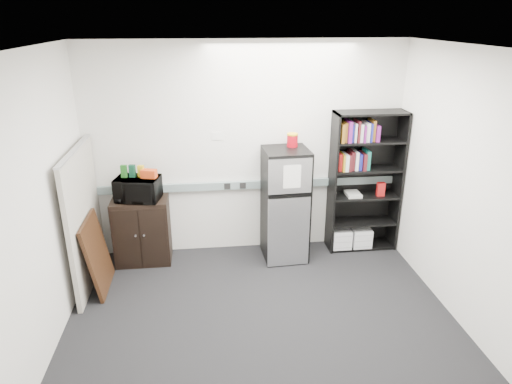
% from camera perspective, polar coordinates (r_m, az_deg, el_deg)
% --- Properties ---
extents(floor, '(4.00, 4.00, 0.00)m').
position_cam_1_polar(floor, '(4.83, 0.92, -16.41)').
color(floor, black).
rests_on(floor, ground).
extents(wall_back, '(4.00, 0.02, 2.70)m').
position_cam_1_polar(wall_back, '(5.79, -1.26, 5.19)').
color(wall_back, white).
rests_on(wall_back, floor).
extents(wall_right, '(0.02, 3.50, 2.70)m').
position_cam_1_polar(wall_right, '(4.82, 25.32, -0.26)').
color(wall_right, white).
rests_on(wall_right, floor).
extents(wall_left, '(0.02, 3.50, 2.70)m').
position_cam_1_polar(wall_left, '(4.37, -25.96, -2.47)').
color(wall_left, white).
rests_on(wall_left, floor).
extents(ceiling, '(4.00, 3.50, 0.02)m').
position_cam_1_polar(ceiling, '(3.83, 1.17, 17.52)').
color(ceiling, white).
rests_on(ceiling, wall_back).
extents(electrical_raceway, '(3.92, 0.05, 0.10)m').
position_cam_1_polar(electrical_raceway, '(5.90, -1.20, 0.91)').
color(electrical_raceway, gray).
rests_on(electrical_raceway, wall_back).
extents(wall_note, '(0.14, 0.00, 0.10)m').
position_cam_1_polar(wall_note, '(5.71, -4.80, 6.97)').
color(wall_note, white).
rests_on(wall_note, wall_back).
extents(bookshelf, '(0.90, 0.34, 1.85)m').
position_cam_1_polar(bookshelf, '(6.06, 13.29, 1.59)').
color(bookshelf, black).
rests_on(bookshelf, floor).
extents(cubicle_partition, '(0.06, 1.30, 1.62)m').
position_cam_1_polar(cubicle_partition, '(5.49, -20.68, -3.11)').
color(cubicle_partition, '#ABA398').
rests_on(cubicle_partition, floor).
extents(cabinet, '(0.68, 0.45, 0.85)m').
position_cam_1_polar(cabinet, '(5.92, -14.03, -4.70)').
color(cabinet, black).
rests_on(cabinet, floor).
extents(microwave, '(0.57, 0.44, 0.29)m').
position_cam_1_polar(microwave, '(5.69, -14.55, 0.39)').
color(microwave, black).
rests_on(microwave, cabinet).
extents(snack_box_a, '(0.08, 0.06, 0.15)m').
position_cam_1_polar(snack_box_a, '(5.67, -16.18, 2.50)').
color(snack_box_a, '#1B5819').
rests_on(snack_box_a, microwave).
extents(snack_box_b, '(0.08, 0.07, 0.15)m').
position_cam_1_polar(snack_box_b, '(5.66, -15.21, 2.55)').
color(snack_box_b, '#0D3A25').
rests_on(snack_box_b, microwave).
extents(snack_box_c, '(0.08, 0.07, 0.14)m').
position_cam_1_polar(snack_box_c, '(5.64, -14.18, 2.55)').
color(snack_box_c, gold).
rests_on(snack_box_c, microwave).
extents(snack_bag, '(0.20, 0.15, 0.10)m').
position_cam_1_polar(snack_bag, '(5.59, -13.24, 2.24)').
color(snack_bag, '#C53B13').
rests_on(snack_bag, microwave).
extents(refrigerator, '(0.57, 0.60, 1.44)m').
position_cam_1_polar(refrigerator, '(5.75, 3.67, -1.62)').
color(refrigerator, black).
rests_on(refrigerator, floor).
extents(coffee_can, '(0.14, 0.14, 0.18)m').
position_cam_1_polar(coffee_can, '(5.63, 4.57, 6.60)').
color(coffee_can, '#AC0714').
rests_on(coffee_can, refrigerator).
extents(framed_poster, '(0.18, 0.68, 0.86)m').
position_cam_1_polar(framed_poster, '(5.48, -19.20, -7.36)').
color(framed_poster, black).
rests_on(framed_poster, floor).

